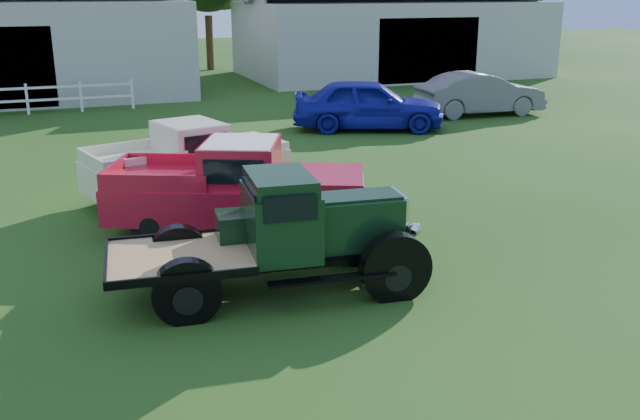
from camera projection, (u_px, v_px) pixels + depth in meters
name	position (u px, v px, depth m)	size (l,w,h in m)	color
ground	(334.00, 293.00, 11.68)	(120.00, 120.00, 0.00)	#183F0D
shed_right	(391.00, 27.00, 39.69)	(16.80, 9.20, 5.20)	#9F9F9B
vintage_flatbed	(275.00, 234.00, 11.47)	(5.02, 1.99, 1.99)	black
red_pickup	(237.00, 187.00, 14.30)	(5.25, 2.02, 1.92)	red
white_pickup	(188.00, 161.00, 16.67)	(4.81, 1.87, 1.77)	beige
misc_car_blue	(368.00, 104.00, 24.74)	(2.09, 5.21, 1.77)	#14178E
misc_car_grey	(480.00, 94.00, 27.59)	(1.73, 4.95, 1.63)	#606061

